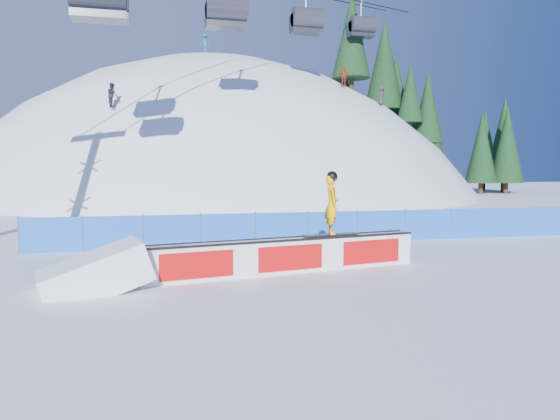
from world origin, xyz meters
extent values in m
plane|color=white|center=(0.00, 0.00, 0.00)|extent=(160.00, 160.00, 0.00)
sphere|color=white|center=(0.00, 42.00, -18.00)|extent=(64.00, 64.00, 64.00)
cylinder|color=#301F13|center=(14.20, 36.17, 10.68)|extent=(0.50, 0.50, 1.40)
cone|color=black|center=(14.20, 36.17, 15.29)|extent=(3.53, 3.53, 8.03)
cylinder|color=#301F13|center=(14.86, 40.50, 10.90)|extent=(0.50, 0.50, 1.40)
cone|color=black|center=(14.86, 40.50, 16.01)|extent=(3.97, 3.97, 9.02)
cylinder|color=#301F13|center=(17.33, 45.55, 9.27)|extent=(0.50, 0.50, 1.40)
cone|color=black|center=(17.33, 45.55, 14.23)|extent=(3.84, 3.84, 8.72)
cylinder|color=#301F13|center=(18.22, 38.37, 8.66)|extent=(0.50, 0.50, 1.40)
cone|color=black|center=(18.22, 38.37, 14.25)|extent=(4.39, 4.39, 9.97)
cylinder|color=#301F13|center=(22.16, 45.13, 5.48)|extent=(0.50, 0.50, 1.40)
cone|color=black|center=(22.16, 45.13, 10.48)|extent=(3.87, 3.87, 8.80)
cylinder|color=#301F13|center=(21.07, 40.27, 6.62)|extent=(0.50, 0.50, 1.40)
cone|color=black|center=(21.07, 40.27, 10.40)|extent=(2.80, 2.80, 6.35)
cylinder|color=#301F13|center=(22.86, 41.86, 4.99)|extent=(0.50, 0.50, 1.40)
cone|color=black|center=(22.86, 41.86, 8.79)|extent=(2.81, 2.81, 6.40)
cylinder|color=#301F13|center=(25.29, 43.04, 2.18)|extent=(0.50, 0.50, 1.40)
cone|color=black|center=(25.29, 43.04, 6.71)|extent=(3.46, 3.46, 7.86)
cylinder|color=#301F13|center=(27.20, 41.78, 0.60)|extent=(0.50, 0.50, 1.40)
cone|color=black|center=(27.20, 41.78, 6.04)|extent=(4.26, 4.26, 9.68)
cylinder|color=#301F13|center=(28.11, 42.09, 0.60)|extent=(0.50, 0.50, 1.40)
cone|color=black|center=(28.11, 42.09, 4.35)|extent=(2.77, 2.77, 6.29)
cylinder|color=#301F13|center=(30.53, 37.25, 0.60)|extent=(0.50, 0.50, 1.40)
cone|color=black|center=(30.53, 37.25, 4.79)|extent=(3.16, 3.16, 7.18)
cylinder|color=#301F13|center=(31.77, 44.35, 0.60)|extent=(0.50, 0.50, 1.40)
cone|color=black|center=(31.77, 44.35, 5.39)|extent=(3.69, 3.69, 8.38)
cylinder|color=#301F13|center=(34.87, 37.40, 0.60)|extent=(0.50, 0.50, 1.40)
cone|color=black|center=(34.87, 37.40, 5.31)|extent=(3.62, 3.62, 8.23)
cube|color=blue|center=(0.00, 4.50, 0.60)|extent=(22.00, 0.03, 1.20)
cylinder|color=#3B466A|center=(-11.00, 4.50, 0.65)|extent=(0.05, 0.05, 1.30)
cylinder|color=#3B466A|center=(-9.00, 4.50, 0.65)|extent=(0.05, 0.05, 1.30)
cylinder|color=#3B466A|center=(-7.00, 4.50, 0.65)|extent=(0.05, 0.05, 1.30)
cylinder|color=#3B466A|center=(-5.00, 4.50, 0.65)|extent=(0.05, 0.05, 1.30)
cylinder|color=#3B466A|center=(-3.00, 4.50, 0.65)|extent=(0.05, 0.05, 1.30)
cylinder|color=#3B466A|center=(-1.00, 4.50, 0.65)|extent=(0.05, 0.05, 1.30)
cylinder|color=#3B466A|center=(1.00, 4.50, 0.65)|extent=(0.05, 0.05, 1.30)
cylinder|color=#3B466A|center=(3.00, 4.50, 0.65)|extent=(0.05, 0.05, 1.30)
cylinder|color=#3B466A|center=(5.00, 4.50, 0.65)|extent=(0.05, 0.05, 1.30)
cylinder|color=#3B466A|center=(7.00, 4.50, 0.65)|extent=(0.05, 0.05, 1.30)
cylinder|color=#3B466A|center=(9.00, 4.50, 0.65)|extent=(0.05, 0.05, 1.30)
cylinder|color=#2B2B34|center=(-2.00, 17.93, 12.36)|extent=(2.40, 1.50, 1.50)
cylinder|color=#2B2B34|center=(5.50, 26.13, 14.40)|extent=(2.40, 1.50, 1.50)
cylinder|color=#2B2B34|center=(13.75, 35.15, 16.64)|extent=(2.40, 1.50, 1.50)
cube|color=white|center=(-3.19, -0.83, 0.45)|extent=(7.91, 2.04, 0.90)
cube|color=gray|center=(-3.19, -0.83, 0.92)|extent=(7.84, 2.05, 0.04)
cube|color=black|center=(-3.14, -1.09, 0.93)|extent=(7.82, 1.58, 0.06)
cube|color=black|center=(-3.25, -0.57, 0.93)|extent=(7.82, 1.58, 0.06)
cube|color=red|center=(-3.14, -1.09, 0.45)|extent=(7.43, 1.49, 0.67)
cube|color=red|center=(-3.24, -0.58, 0.45)|extent=(7.43, 1.49, 0.67)
cube|color=black|center=(-1.81, -0.56, 0.97)|extent=(1.76, 0.64, 0.03)
imported|color=#FFB600|center=(-1.81, -0.56, 1.83)|extent=(0.49, 0.67, 1.67)
sphere|color=black|center=(-1.81, -0.56, 2.61)|extent=(0.31, 0.31, 0.31)
imported|color=black|center=(-8.95, 24.06, 7.77)|extent=(0.83, 0.95, 1.65)
imported|color=#9E2816|center=(9.78, 29.60, 10.66)|extent=(1.04, 0.85, 1.65)
imported|color=#186492|center=(-1.35, 36.11, 14.25)|extent=(1.21, 1.15, 1.65)
imported|color=#292929|center=(13.12, 29.35, 9.13)|extent=(0.56, 0.83, 1.65)
camera|label=1|loc=(-6.89, -15.03, 2.85)|focal=35.00mm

